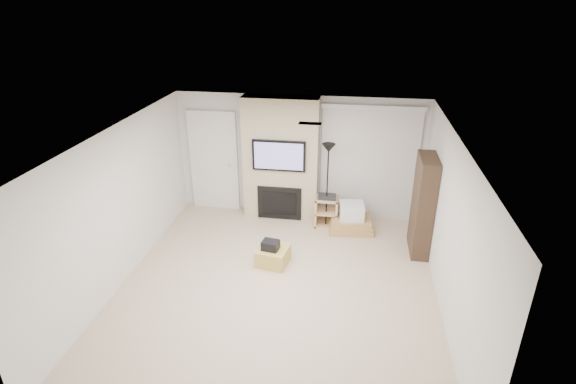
# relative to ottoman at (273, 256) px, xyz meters

# --- Properties ---
(floor) EXTENTS (5.00, 5.50, 0.00)m
(floor) POSITION_rel_ottoman_xyz_m (0.18, -0.70, -0.15)
(floor) COLOR #C4AB90
(floor) RESTS_ON ground
(ceiling) EXTENTS (5.00, 5.50, 0.00)m
(ceiling) POSITION_rel_ottoman_xyz_m (0.18, -0.70, 2.35)
(ceiling) COLOR white
(ceiling) RESTS_ON wall_back
(wall_back) EXTENTS (5.00, 0.00, 2.50)m
(wall_back) POSITION_rel_ottoman_xyz_m (0.18, 2.05, 1.10)
(wall_back) COLOR silver
(wall_back) RESTS_ON ground
(wall_front) EXTENTS (5.00, 0.00, 2.50)m
(wall_front) POSITION_rel_ottoman_xyz_m (0.18, -3.45, 1.10)
(wall_front) COLOR silver
(wall_front) RESTS_ON ground
(wall_left) EXTENTS (0.00, 5.50, 2.50)m
(wall_left) POSITION_rel_ottoman_xyz_m (-2.32, -0.70, 1.10)
(wall_left) COLOR silver
(wall_left) RESTS_ON ground
(wall_right) EXTENTS (0.00, 5.50, 2.50)m
(wall_right) POSITION_rel_ottoman_xyz_m (2.68, -0.70, 1.10)
(wall_right) COLOR silver
(wall_right) RESTS_ON ground
(hvac_vent) EXTENTS (0.35, 0.18, 0.01)m
(hvac_vent) POSITION_rel_ottoman_xyz_m (0.58, 0.10, 2.35)
(hvac_vent) COLOR silver
(hvac_vent) RESTS_ON ceiling
(ottoman) EXTENTS (0.58, 0.58, 0.30)m
(ottoman) POSITION_rel_ottoman_xyz_m (0.00, 0.00, 0.00)
(ottoman) COLOR tan
(ottoman) RESTS_ON floor
(black_bag) EXTENTS (0.31, 0.26, 0.16)m
(black_bag) POSITION_rel_ottoman_xyz_m (-0.04, -0.03, 0.23)
(black_bag) COLOR black
(black_bag) RESTS_ON ottoman
(fireplace_wall) EXTENTS (1.50, 0.47, 2.50)m
(fireplace_wall) POSITION_rel_ottoman_xyz_m (-0.17, 1.84, 1.09)
(fireplace_wall) COLOR tan
(fireplace_wall) RESTS_ON floor
(entry_door) EXTENTS (1.02, 0.11, 2.14)m
(entry_door) POSITION_rel_ottoman_xyz_m (-1.62, 2.01, 0.90)
(entry_door) COLOR silver
(entry_door) RESTS_ON floor
(vertical_blinds) EXTENTS (1.98, 0.10, 2.37)m
(vertical_blinds) POSITION_rel_ottoman_xyz_m (1.58, 2.00, 1.12)
(vertical_blinds) COLOR silver
(vertical_blinds) RESTS_ON floor
(floor_lamp) EXTENTS (0.26, 0.26, 1.72)m
(floor_lamp) POSITION_rel_ottoman_xyz_m (0.80, 1.51, 1.21)
(floor_lamp) COLOR black
(floor_lamp) RESTS_ON floor
(av_stand) EXTENTS (0.45, 0.38, 0.66)m
(av_stand) POSITION_rel_ottoman_xyz_m (0.81, 1.53, 0.20)
(av_stand) COLOR #DDB075
(av_stand) RESTS_ON floor
(box_stack) EXTENTS (0.91, 0.73, 0.57)m
(box_stack) POSITION_rel_ottoman_xyz_m (1.30, 1.41, 0.07)
(box_stack) COLOR tan
(box_stack) RESTS_ON floor
(bookshelf) EXTENTS (0.30, 0.80, 1.80)m
(bookshelf) POSITION_rel_ottoman_xyz_m (2.52, 0.83, 0.75)
(bookshelf) COLOR #2F2117
(bookshelf) RESTS_ON floor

